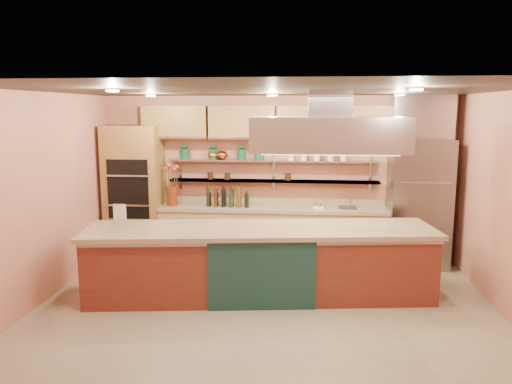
# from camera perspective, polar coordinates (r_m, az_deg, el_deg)

# --- Properties ---
(floor) EXTENTS (6.00, 5.00, 0.02)m
(floor) POSITION_cam_1_polar(r_m,az_deg,el_deg) (6.65, 1.04, -13.39)
(floor) COLOR gray
(floor) RESTS_ON ground
(ceiling) EXTENTS (6.00, 5.00, 0.02)m
(ceiling) POSITION_cam_1_polar(r_m,az_deg,el_deg) (6.13, 1.13, 11.57)
(ceiling) COLOR black
(ceiling) RESTS_ON wall_back
(wall_back) EXTENTS (6.00, 0.04, 2.80)m
(wall_back) POSITION_cam_1_polar(r_m,az_deg,el_deg) (8.71, 2.37, 1.71)
(wall_back) COLOR tan
(wall_back) RESTS_ON floor
(wall_front) EXTENTS (6.00, 0.04, 2.80)m
(wall_front) POSITION_cam_1_polar(r_m,az_deg,el_deg) (3.83, -1.88, -8.41)
(wall_front) COLOR tan
(wall_front) RESTS_ON floor
(wall_left) EXTENTS (0.04, 5.00, 2.80)m
(wall_left) POSITION_cam_1_polar(r_m,az_deg,el_deg) (7.13, -23.72, -0.82)
(wall_left) COLOR tan
(wall_left) RESTS_ON floor
(oven_stack) EXTENTS (0.95, 0.64, 2.30)m
(oven_stack) POSITION_cam_1_polar(r_m,az_deg,el_deg) (8.91, -13.69, -0.00)
(oven_stack) COLOR olive
(oven_stack) RESTS_ON floor
(refrigerator) EXTENTS (0.95, 0.72, 2.10)m
(refrigerator) POSITION_cam_1_polar(r_m,az_deg,el_deg) (8.60, 18.06, -1.21)
(refrigerator) COLOR gray
(refrigerator) RESTS_ON floor
(back_counter) EXTENTS (3.84, 0.64, 0.93)m
(back_counter) POSITION_cam_1_polar(r_m,az_deg,el_deg) (8.59, 1.88, -4.75)
(back_counter) COLOR tan
(back_counter) RESTS_ON floor
(wall_shelf_lower) EXTENTS (3.60, 0.26, 0.03)m
(wall_shelf_lower) POSITION_cam_1_polar(r_m,az_deg,el_deg) (8.59, 1.99, 1.27)
(wall_shelf_lower) COLOR #A8ABAF
(wall_shelf_lower) RESTS_ON wall_back
(wall_shelf_upper) EXTENTS (3.60, 0.26, 0.03)m
(wall_shelf_upper) POSITION_cam_1_polar(r_m,az_deg,el_deg) (8.54, 2.00, 3.59)
(wall_shelf_upper) COLOR #A8ABAF
(wall_shelf_upper) RESTS_ON wall_back
(upper_cabinets) EXTENTS (4.60, 0.36, 0.55)m
(upper_cabinets) POSITION_cam_1_polar(r_m,az_deg,el_deg) (8.45, 2.35, 7.94)
(upper_cabinets) COLOR olive
(upper_cabinets) RESTS_ON wall_back
(range_hood) EXTENTS (2.00, 1.00, 0.45)m
(range_hood) POSITION_cam_1_polar(r_m,az_deg,el_deg) (6.62, 8.33, 6.56)
(range_hood) COLOR #A8ABAF
(range_hood) RESTS_ON ceiling
(ceiling_downlights) EXTENTS (4.00, 2.80, 0.02)m
(ceiling_downlights) POSITION_cam_1_polar(r_m,az_deg,el_deg) (6.33, 1.27, 11.23)
(ceiling_downlights) COLOR #FFE5A5
(ceiling_downlights) RESTS_ON ceiling
(island) EXTENTS (4.75, 1.61, 0.97)m
(island) POSITION_cam_1_polar(r_m,az_deg,el_deg) (6.96, 0.48, -8.00)
(island) COLOR maroon
(island) RESTS_ON floor
(flower_vase) EXTENTS (0.19, 0.19, 0.33)m
(flower_vase) POSITION_cam_1_polar(r_m,az_deg,el_deg) (8.69, -9.56, -0.47)
(flower_vase) COLOR maroon
(flower_vase) RESTS_ON back_counter
(oil_bottle_cluster) EXTENTS (0.80, 0.29, 0.25)m
(oil_bottle_cluster) POSITION_cam_1_polar(r_m,az_deg,el_deg) (8.50, -3.26, -0.84)
(oil_bottle_cluster) COLOR black
(oil_bottle_cluster) RESTS_ON back_counter
(kitchen_scale) EXTENTS (0.21, 0.19, 0.10)m
(kitchen_scale) POSITION_cam_1_polar(r_m,az_deg,el_deg) (8.42, 7.14, -1.54)
(kitchen_scale) COLOR white
(kitchen_scale) RESTS_ON back_counter
(bar_faucet) EXTENTS (0.04, 0.04, 0.20)m
(bar_faucet) POSITION_cam_1_polar(r_m,az_deg,el_deg) (8.54, 10.76, -1.12)
(bar_faucet) COLOR silver
(bar_faucet) RESTS_ON back_counter
(copper_kettle) EXTENTS (0.25, 0.25, 0.15)m
(copper_kettle) POSITION_cam_1_polar(r_m,az_deg,el_deg) (8.63, -3.88, 4.24)
(copper_kettle) COLOR #BE5B2B
(copper_kettle) RESTS_ON wall_shelf_upper
(green_canister) EXTENTS (0.19, 0.19, 0.19)m
(green_canister) POSITION_cam_1_polar(r_m,az_deg,el_deg) (8.55, 0.41, 4.35)
(green_canister) COLOR #0F4627
(green_canister) RESTS_ON wall_shelf_upper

